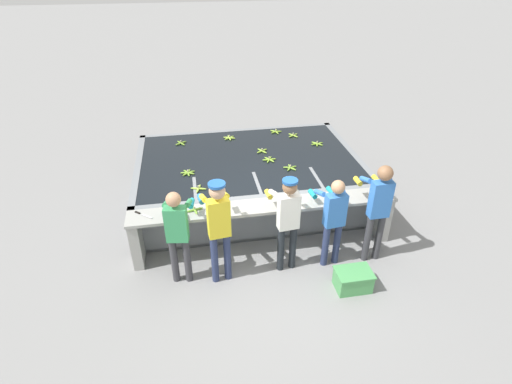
{
  "coord_description": "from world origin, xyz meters",
  "views": [
    {
      "loc": [
        -1.1,
        -5.1,
        4.43
      ],
      "look_at": [
        0.0,
        1.09,
        0.63
      ],
      "focal_mm": 28.0,
      "sensor_mm": 36.0,
      "label": 1
    }
  ],
  "objects_px": {
    "worker_1": "(219,222)",
    "banana_bunch_floating_7": "(317,144)",
    "worker_4": "(378,204)",
    "worker_2": "(288,216)",
    "worker_0": "(178,229)",
    "banana_bunch_floating_3": "(199,189)",
    "banana_bunch_floating_2": "(276,132)",
    "banana_bunch_floating_5": "(188,173)",
    "knife_0": "(141,214)",
    "worker_3": "(333,215)",
    "banana_bunch_floating_1": "(269,159)",
    "banana_bunch_floating_4": "(290,168)",
    "banana_bunch_floating_8": "(181,143)",
    "banana_bunch_floating_9": "(262,151)",
    "banana_bunch_ledge_0": "(195,210)",
    "banana_bunch_floating_6": "(293,135)",
    "crate": "(353,280)",
    "banana_bunch_floating_0": "(229,138)"
  },
  "relations": [
    {
      "from": "worker_2",
      "to": "banana_bunch_floating_0",
      "type": "height_order",
      "value": "worker_2"
    },
    {
      "from": "banana_bunch_floating_3",
      "to": "banana_bunch_floating_5",
      "type": "xyz_separation_m",
      "value": [
        -0.16,
        0.62,
        -0.0
      ]
    },
    {
      "from": "worker_4",
      "to": "banana_bunch_floating_8",
      "type": "distance_m",
      "value": 4.39
    },
    {
      "from": "banana_bunch_floating_8",
      "to": "banana_bunch_ledge_0",
      "type": "relative_size",
      "value": 0.91
    },
    {
      "from": "banana_bunch_ledge_0",
      "to": "knife_0",
      "type": "distance_m",
      "value": 0.83
    },
    {
      "from": "worker_2",
      "to": "banana_bunch_floating_8",
      "type": "xyz_separation_m",
      "value": [
        -1.55,
        3.19,
        -0.08
      ]
    },
    {
      "from": "banana_bunch_floating_5",
      "to": "banana_bunch_floating_6",
      "type": "height_order",
      "value": "same"
    },
    {
      "from": "banana_bunch_floating_0",
      "to": "banana_bunch_floating_8",
      "type": "distance_m",
      "value": 1.06
    },
    {
      "from": "banana_bunch_floating_5",
      "to": "crate",
      "type": "xyz_separation_m",
      "value": [
        2.34,
        -2.48,
        -0.75
      ]
    },
    {
      "from": "worker_0",
      "to": "banana_bunch_floating_7",
      "type": "relative_size",
      "value": 5.68
    },
    {
      "from": "banana_bunch_floating_0",
      "to": "banana_bunch_floating_9",
      "type": "bearing_deg",
      "value": -53.59
    },
    {
      "from": "banana_bunch_ledge_0",
      "to": "worker_2",
      "type": "bearing_deg",
      "value": -21.4
    },
    {
      "from": "worker_4",
      "to": "worker_2",
      "type": "bearing_deg",
      "value": 179.08
    },
    {
      "from": "worker_0",
      "to": "banana_bunch_floating_3",
      "type": "relative_size",
      "value": 5.72
    },
    {
      "from": "banana_bunch_floating_1",
      "to": "worker_1",
      "type": "bearing_deg",
      "value": -119.06
    },
    {
      "from": "banana_bunch_floating_2",
      "to": "banana_bunch_floating_1",
      "type": "bearing_deg",
      "value": -107.57
    },
    {
      "from": "worker_1",
      "to": "banana_bunch_ledge_0",
      "type": "xyz_separation_m",
      "value": [
        -0.33,
        0.62,
        -0.15
      ]
    },
    {
      "from": "banana_bunch_floating_1",
      "to": "knife_0",
      "type": "xyz_separation_m",
      "value": [
        -2.37,
        -1.5,
        -0.01
      ]
    },
    {
      "from": "banana_bunch_floating_7",
      "to": "banana_bunch_floating_2",
      "type": "bearing_deg",
      "value": 132.08
    },
    {
      "from": "banana_bunch_floating_3",
      "to": "banana_bunch_floating_0",
      "type": "bearing_deg",
      "value": 69.35
    },
    {
      "from": "worker_4",
      "to": "banana_bunch_floating_1",
      "type": "relative_size",
      "value": 6.2
    },
    {
      "from": "worker_1",
      "to": "banana_bunch_floating_7",
      "type": "distance_m",
      "value": 3.62
    },
    {
      "from": "banana_bunch_floating_3",
      "to": "banana_bunch_ledge_0",
      "type": "height_order",
      "value": "banana_bunch_ledge_0"
    },
    {
      "from": "crate",
      "to": "banana_bunch_floating_6",
      "type": "bearing_deg",
      "value": 89.52
    },
    {
      "from": "worker_0",
      "to": "banana_bunch_floating_2",
      "type": "bearing_deg",
      "value": 57.03
    },
    {
      "from": "banana_bunch_floating_1",
      "to": "banana_bunch_floating_4",
      "type": "distance_m",
      "value": 0.52
    },
    {
      "from": "worker_3",
      "to": "banana_bunch_floating_3",
      "type": "xyz_separation_m",
      "value": [
        -2.01,
        1.21,
        -0.01
      ]
    },
    {
      "from": "banana_bunch_floating_8",
      "to": "knife_0",
      "type": "relative_size",
      "value": 0.89
    },
    {
      "from": "worker_3",
      "to": "banana_bunch_floating_8",
      "type": "xyz_separation_m",
      "value": [
        -2.28,
        3.2,
        -0.01
      ]
    },
    {
      "from": "worker_0",
      "to": "banana_bunch_floating_0",
      "type": "bearing_deg",
      "value": 70.63
    },
    {
      "from": "banana_bunch_floating_4",
      "to": "banana_bunch_floating_8",
      "type": "height_order",
      "value": "same"
    },
    {
      "from": "worker_2",
      "to": "banana_bunch_floating_1",
      "type": "distance_m",
      "value": 2.09
    },
    {
      "from": "banana_bunch_floating_8",
      "to": "knife_0",
      "type": "height_order",
      "value": "banana_bunch_floating_8"
    },
    {
      "from": "banana_bunch_floating_3",
      "to": "banana_bunch_floating_5",
      "type": "distance_m",
      "value": 0.64
    },
    {
      "from": "banana_bunch_floating_6",
      "to": "banana_bunch_floating_7",
      "type": "height_order",
      "value": "same"
    },
    {
      "from": "banana_bunch_floating_0",
      "to": "crate",
      "type": "xyz_separation_m",
      "value": [
        1.39,
        -3.95,
        -0.75
      ]
    },
    {
      "from": "banana_bunch_floating_7",
      "to": "banana_bunch_floating_6",
      "type": "bearing_deg",
      "value": 126.74
    },
    {
      "from": "banana_bunch_floating_3",
      "to": "banana_bunch_floating_5",
      "type": "bearing_deg",
      "value": 104.64
    },
    {
      "from": "banana_bunch_floating_0",
      "to": "banana_bunch_floating_8",
      "type": "relative_size",
      "value": 1.11
    },
    {
      "from": "knife_0",
      "to": "worker_1",
      "type": "bearing_deg",
      "value": -29.98
    },
    {
      "from": "banana_bunch_floating_9",
      "to": "banana_bunch_ledge_0",
      "type": "relative_size",
      "value": 0.92
    },
    {
      "from": "worker_2",
      "to": "worker_4",
      "type": "height_order",
      "value": "worker_4"
    },
    {
      "from": "crate",
      "to": "worker_1",
      "type": "bearing_deg",
      "value": 163.41
    },
    {
      "from": "banana_bunch_floating_4",
      "to": "banana_bunch_ledge_0",
      "type": "relative_size",
      "value": 0.99
    },
    {
      "from": "banana_bunch_floating_9",
      "to": "crate",
      "type": "distance_m",
      "value": 3.35
    },
    {
      "from": "banana_bunch_floating_3",
      "to": "worker_4",
      "type": "bearing_deg",
      "value": -24.15
    },
    {
      "from": "worker_3",
      "to": "banana_bunch_floating_4",
      "type": "distance_m",
      "value": 1.7
    },
    {
      "from": "banana_bunch_floating_3",
      "to": "knife_0",
      "type": "distance_m",
      "value": 1.11
    },
    {
      "from": "banana_bunch_floating_1",
      "to": "banana_bunch_floating_7",
      "type": "height_order",
      "value": "same"
    },
    {
      "from": "banana_bunch_floating_9",
      "to": "crate",
      "type": "bearing_deg",
      "value": -75.7
    }
  ]
}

